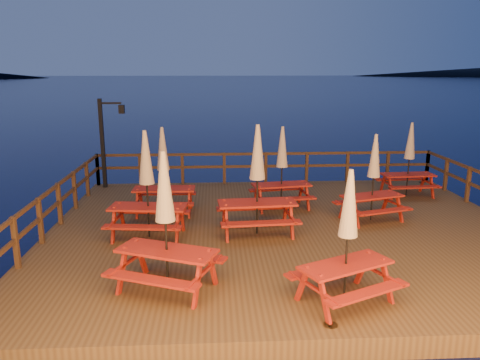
{
  "coord_description": "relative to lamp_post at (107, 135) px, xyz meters",
  "views": [
    {
      "loc": [
        -1.82,
        -11.2,
        4.4
      ],
      "look_at": [
        -1.15,
        0.6,
        1.54
      ],
      "focal_mm": 35.0,
      "sensor_mm": 36.0,
      "label": 1
    }
  ],
  "objects": [
    {
      "name": "ground",
      "position": [
        5.39,
        -4.55,
        -2.2
      ],
      "size": [
        500.0,
        500.0,
        0.0
      ],
      "primitive_type": "plane",
      "color": "black",
      "rests_on": "ground"
    },
    {
      "name": "deck",
      "position": [
        5.39,
        -4.55,
        -2.0
      ],
      "size": [
        12.0,
        10.0,
        0.4
      ],
      "primitive_type": "cube",
      "color": "#4C3218",
      "rests_on": "ground"
    },
    {
      "name": "deck_piles",
      "position": [
        5.39,
        -4.55,
        -2.5
      ],
      "size": [
        11.44,
        9.44,
        1.4
      ],
      "color": "#392012",
      "rests_on": "ground"
    },
    {
      "name": "railing",
      "position": [
        5.39,
        -2.77,
        -1.03
      ],
      "size": [
        11.8,
        9.75,
        1.1
      ],
      "color": "#392012",
      "rests_on": "deck"
    },
    {
      "name": "lamp_post",
      "position": [
        0.0,
        0.0,
        0.0
      ],
      "size": [
        0.85,
        0.18,
        3.0
      ],
      "color": "black",
      "rests_on": "deck"
    },
    {
      "name": "picnic_table_0",
      "position": [
        2.17,
        -3.09,
        -0.53
      ],
      "size": [
        1.72,
        1.43,
        2.43
      ],
      "rotation": [
        0.0,
        0.0,
        -0.02
      ],
      "color": "#97260D",
      "rests_on": "deck"
    },
    {
      "name": "picnic_table_1",
      "position": [
        9.72,
        -1.62,
        -0.58
      ],
      "size": [
        1.7,
        1.42,
        2.33
      ],
      "rotation": [
        0.0,
        0.0,
        0.05
      ],
      "color": "#97260D",
      "rests_on": "deck"
    },
    {
      "name": "picnic_table_2",
      "position": [
        7.76,
        -4.01,
        -0.59
      ],
      "size": [
        1.94,
        1.75,
        2.32
      ],
      "rotation": [
        0.0,
        0.0,
        0.29
      ],
      "color": "#97260D",
      "rests_on": "deck"
    },
    {
      "name": "picnic_table_3",
      "position": [
        5.51,
        -2.74,
        -0.56
      ],
      "size": [
        1.84,
        1.59,
        2.38
      ],
      "rotation": [
        0.0,
        0.0,
        0.14
      ],
      "color": "#97260D",
      "rests_on": "deck"
    },
    {
      "name": "picnic_table_4",
      "position": [
        4.61,
        -4.87,
        -0.39
      ],
      "size": [
        1.99,
        1.68,
        2.7
      ],
      "rotation": [
        0.0,
        0.0,
        0.07
      ],
      "color": "#97260D",
      "rests_on": "deck"
    },
    {
      "name": "picnic_table_5",
      "position": [
        5.82,
        -8.4,
        -0.56
      ],
      "size": [
        2.08,
        1.94,
        2.37
      ],
      "rotation": [
        0.0,
        0.0,
        0.44
      ],
      "color": "#97260D",
      "rests_on": "deck"
    },
    {
      "name": "picnic_table_6",
      "position": [
        2.69,
        -7.75,
        -0.45
      ],
      "size": [
        2.25,
        2.07,
        2.59
      ],
      "rotation": [
        0.0,
        0.0,
        -0.4
      ],
      "color": "#97260D",
      "rests_on": "deck"
    },
    {
      "name": "picnic_table_7",
      "position": [
        1.98,
        -4.97,
        -0.45
      ],
      "size": [
        1.96,
        1.68,
        2.59
      ],
      "rotation": [
        0.0,
        0.0,
        -0.11
      ],
      "color": "#97260D",
      "rests_on": "deck"
    }
  ]
}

